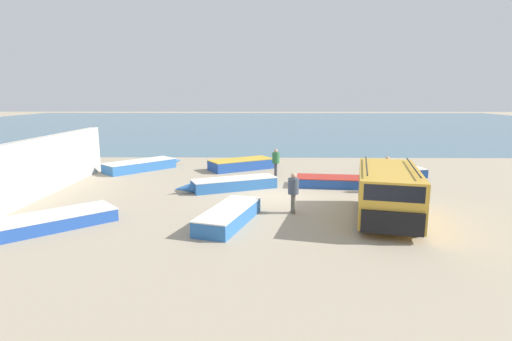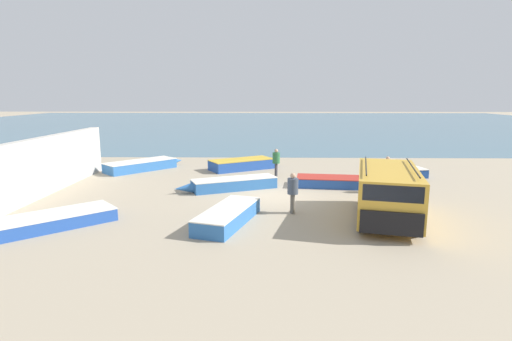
# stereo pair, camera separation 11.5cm
# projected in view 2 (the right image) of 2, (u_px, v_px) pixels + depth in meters

# --- Properties ---
(ground_plane) EXTENTS (200.00, 200.00, 0.00)m
(ground_plane) POSITION_uv_depth(u_px,v_px,m) (270.00, 195.00, 19.41)
(ground_plane) COLOR tan
(sea_water) EXTENTS (120.00, 80.00, 0.01)m
(sea_water) POSITION_uv_depth(u_px,v_px,m) (266.00, 123.00, 70.50)
(sea_water) COLOR #477084
(sea_water) RESTS_ON ground_plane
(harbor_wall) EXTENTS (0.50, 10.72, 2.80)m
(harbor_wall) POSITION_uv_depth(u_px,v_px,m) (53.00, 163.00, 20.35)
(harbor_wall) COLOR #BCB7AD
(harbor_wall) RESTS_ON ground_plane
(parked_van) EXTENTS (3.33, 5.58, 2.16)m
(parked_van) POSITION_uv_depth(u_px,v_px,m) (387.00, 192.00, 15.44)
(parked_van) COLOR gold
(parked_van) RESTS_ON ground_plane
(fishing_rowboat_0) EXTENTS (4.57, 4.74, 0.64)m
(fishing_rowboat_0) POSITION_uv_depth(u_px,v_px,m) (143.00, 165.00, 26.02)
(fishing_rowboat_0) COLOR #2D66AD
(fishing_rowboat_0) RESTS_ON ground_plane
(fishing_rowboat_1) EXTENTS (4.34, 1.98, 0.52)m
(fishing_rowboat_1) POSITION_uv_depth(u_px,v_px,m) (332.00, 182.00, 21.31)
(fishing_rowboat_1) COLOR #234CA3
(fishing_rowboat_1) RESTS_ON ground_plane
(fishing_rowboat_2) EXTENTS (5.24, 2.90, 0.59)m
(fishing_rowboat_2) POSITION_uv_depth(u_px,v_px,m) (231.00, 184.00, 20.61)
(fishing_rowboat_2) COLOR #2D66AD
(fishing_rowboat_2) RESTS_ON ground_plane
(fishing_rowboat_3) EXTENTS (4.55, 4.22, 0.50)m
(fishing_rowboat_3) POSITION_uv_depth(u_px,v_px,m) (50.00, 221.00, 14.68)
(fishing_rowboat_3) COLOR #234CA3
(fishing_rowboat_3) RESTS_ON ground_plane
(fishing_rowboat_4) EXTENTS (2.17, 5.02, 0.54)m
(fishing_rowboat_4) POSITION_uv_depth(u_px,v_px,m) (399.00, 168.00, 25.29)
(fishing_rowboat_4) COLOR navy
(fishing_rowboat_4) RESTS_ON ground_plane
(fishing_rowboat_5) EXTENTS (4.91, 3.58, 0.67)m
(fishing_rowboat_5) POSITION_uv_depth(u_px,v_px,m) (244.00, 164.00, 26.33)
(fishing_rowboat_5) COLOR #234CA3
(fishing_rowboat_5) RESTS_ON ground_plane
(fishing_rowboat_6) EXTENTS (2.41, 4.78, 0.60)m
(fishing_rowboat_6) POSITION_uv_depth(u_px,v_px,m) (230.00, 215.00, 15.29)
(fishing_rowboat_6) COLOR #2D66AD
(fishing_rowboat_6) RESTS_ON ground_plane
(fisherman_0) EXTENTS (0.44, 0.44, 1.67)m
(fisherman_0) POSITION_uv_depth(u_px,v_px,m) (276.00, 160.00, 23.76)
(fisherman_0) COLOR #38383D
(fisherman_0) RESTS_ON ground_plane
(fisherman_1) EXTENTS (0.44, 0.44, 1.67)m
(fisherman_1) POSITION_uv_depth(u_px,v_px,m) (392.00, 173.00, 19.82)
(fisherman_1) COLOR navy
(fisherman_1) RESTS_ON ground_plane
(fisherman_2) EXTENTS (0.42, 0.42, 1.60)m
(fisherman_2) POSITION_uv_depth(u_px,v_px,m) (387.00, 168.00, 21.30)
(fisherman_2) COLOR navy
(fisherman_2) RESTS_ON ground_plane
(fisherman_3) EXTENTS (0.44, 0.44, 1.69)m
(fisherman_3) POSITION_uv_depth(u_px,v_px,m) (293.00, 189.00, 16.32)
(fisherman_3) COLOR #5B564C
(fisherman_3) RESTS_ON ground_plane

